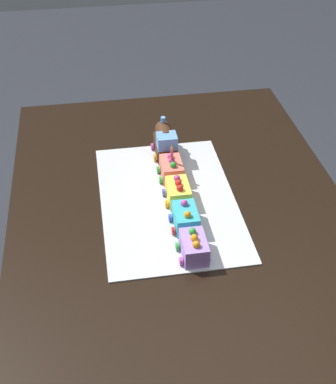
% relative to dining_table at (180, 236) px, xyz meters
% --- Properties ---
extents(ground_plane, '(8.00, 8.00, 0.00)m').
position_rel_dining_table_xyz_m(ground_plane, '(0.00, 0.00, -0.63)').
color(ground_plane, '#2D3038').
extents(dining_table, '(1.40, 1.00, 0.74)m').
position_rel_dining_table_xyz_m(dining_table, '(0.00, 0.00, 0.00)').
color(dining_table, black).
rests_on(dining_table, ground).
extents(cake_board, '(0.60, 0.40, 0.00)m').
position_rel_dining_table_xyz_m(cake_board, '(-0.04, -0.03, 0.11)').
color(cake_board, silver).
rests_on(cake_board, dining_table).
extents(cake_locomotive, '(0.14, 0.08, 0.12)m').
position_rel_dining_table_xyz_m(cake_locomotive, '(-0.29, -0.00, 0.16)').
color(cake_locomotive, '#472816').
rests_on(cake_locomotive, cake_board).
extents(cake_car_flatbed_coral, '(0.10, 0.08, 0.07)m').
position_rel_dining_table_xyz_m(cake_car_flatbed_coral, '(-0.16, -0.00, 0.14)').
color(cake_car_flatbed_coral, '#F27260').
rests_on(cake_car_flatbed_coral, cake_board).
extents(cake_car_hopper_lemon, '(0.10, 0.08, 0.07)m').
position_rel_dining_table_xyz_m(cake_car_hopper_lemon, '(-0.04, -0.00, 0.14)').
color(cake_car_hopper_lemon, '#F4E04C').
rests_on(cake_car_hopper_lemon, cake_board).
extents(cake_car_caboose_turquoise, '(0.10, 0.08, 0.07)m').
position_rel_dining_table_xyz_m(cake_car_caboose_turquoise, '(0.08, -0.00, 0.14)').
color(cake_car_caboose_turquoise, '#38B7C6').
rests_on(cake_car_caboose_turquoise, cake_board).
extents(cake_car_gondola_lavender, '(0.10, 0.08, 0.07)m').
position_rel_dining_table_xyz_m(cake_car_gondola_lavender, '(0.20, -0.00, 0.14)').
color(cake_car_gondola_lavender, '#AD84E0').
rests_on(cake_car_gondola_lavender, cake_board).
extents(birthday_candle, '(0.01, 0.01, 0.05)m').
position_rel_dining_table_xyz_m(birthday_candle, '(-0.16, -0.00, 0.21)').
color(birthday_candle, '#F24C59').
rests_on(birthday_candle, cake_car_flatbed_coral).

